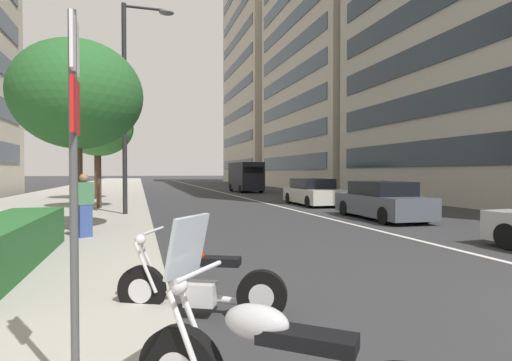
% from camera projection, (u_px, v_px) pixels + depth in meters
% --- Properties ---
extents(sidewalk_right_plaza, '(160.00, 8.91, 0.15)m').
position_uv_depth(sidewalk_right_plaza, '(83.00, 195.00, 30.09)').
color(sidewalk_right_plaza, '#A39E93').
rests_on(sidewalk_right_plaza, ground).
extents(lane_centre_stripe, '(110.00, 0.16, 0.01)m').
position_uv_depth(lane_centre_stripe, '(217.00, 191.00, 38.02)').
color(lane_centre_stripe, silver).
rests_on(lane_centre_stripe, ground).
extents(motorcycle_under_tarp, '(1.05, 2.01, 1.09)m').
position_uv_depth(motorcycle_under_tarp, '(199.00, 284.00, 5.00)').
color(motorcycle_under_tarp, black).
rests_on(motorcycle_under_tarp, ground).
extents(car_mid_block_traffic, '(4.67, 1.98, 1.45)m').
position_uv_depth(car_mid_block_traffic, '(381.00, 201.00, 15.46)').
color(car_mid_block_traffic, '#4C515B').
rests_on(car_mid_block_traffic, ground).
extents(car_following_behind, '(4.62, 2.00, 1.45)m').
position_uv_depth(car_following_behind, '(312.00, 192.00, 22.01)').
color(car_following_behind, beige).
rests_on(car_following_behind, ground).
extents(delivery_van_ahead, '(5.08, 2.16, 2.67)m').
position_uv_depth(delivery_van_ahead, '(246.00, 176.00, 36.30)').
color(delivery_van_ahead, black).
rests_on(delivery_van_ahead, ground).
extents(parking_sign_by_curb, '(0.32, 0.06, 2.84)m').
position_uv_depth(parking_sign_by_curb, '(74.00, 156.00, 2.94)').
color(parking_sign_by_curb, '#47494C').
rests_on(parking_sign_by_curb, sidewalk_right_plaza).
extents(street_lamp_with_banners, '(1.26, 2.03, 8.30)m').
position_uv_depth(street_lamp_with_banners, '(131.00, 90.00, 15.87)').
color(street_lamp_with_banners, '#232326').
rests_on(street_lamp_with_banners, sidewalk_right_plaza).
extents(clipped_hedge_bed, '(5.47, 1.10, 0.83)m').
position_uv_depth(clipped_hedge_bed, '(1.00, 245.00, 6.85)').
color(clipped_hedge_bed, '#28602D').
rests_on(clipped_hedge_bed, sidewalk_right_plaza).
extents(street_tree_by_lamp_post, '(3.51, 3.51, 5.29)m').
position_uv_depth(street_tree_by_lamp_post, '(78.00, 95.00, 11.08)').
color(street_tree_by_lamp_post, '#473323').
rests_on(street_tree_by_lamp_post, sidewalk_right_plaza).
extents(street_tree_near_plaza_corner, '(3.12, 3.12, 5.05)m').
position_uv_depth(street_tree_near_plaza_corner, '(98.00, 128.00, 18.48)').
color(street_tree_near_plaza_corner, '#473323').
rests_on(street_tree_near_plaza_corner, sidewalk_right_plaza).
extents(street_tree_far_plaza, '(3.60, 3.60, 6.06)m').
position_uv_depth(street_tree_far_plaza, '(96.00, 126.00, 24.65)').
color(street_tree_far_plaza, '#473323').
rests_on(street_tree_far_plaza, sidewalk_right_plaza).
extents(pedestrian_on_plaza, '(0.42, 0.48, 1.63)m').
position_uv_depth(pedestrian_on_plaza, '(84.00, 205.00, 10.22)').
color(pedestrian_on_plaza, '#33478C').
rests_on(pedestrian_on_plaza, sidewalk_right_plaza).
extents(office_tower_mid_left, '(20.26, 14.54, 35.37)m').
position_uv_depth(office_tower_mid_left, '(349.00, 32.00, 45.36)').
color(office_tower_mid_left, beige).
rests_on(office_tower_mid_left, ground).
extents(office_tower_near_left, '(21.98, 15.47, 38.72)m').
position_uv_depth(office_tower_near_left, '(280.00, 70.00, 69.05)').
color(office_tower_near_left, beige).
rests_on(office_tower_near_left, ground).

